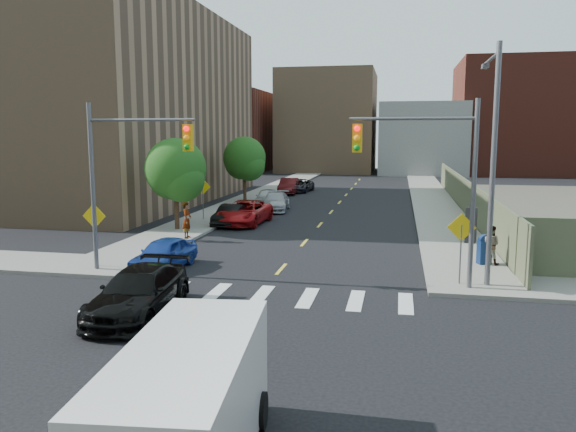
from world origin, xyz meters
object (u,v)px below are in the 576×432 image
at_px(cargo_van, 191,403).
at_px(mailbox, 484,250).
at_px(payphone, 471,225).
at_px(parked_car_red, 245,213).
at_px(parked_car_silver, 275,202).
at_px(parked_car_white, 267,197).
at_px(pedestrian_east, 490,245).
at_px(pedestrian_west, 187,220).
at_px(parked_car_black, 231,215).
at_px(black_sedan, 139,292).
at_px(parked_car_grey, 300,186).
at_px(parked_car_maroon, 289,186).
at_px(parked_car_blue, 164,254).

relative_size(cargo_van, mailbox, 4.13).
height_order(cargo_van, payphone, cargo_van).
relative_size(parked_car_red, cargo_van, 1.02).
distance_m(parked_car_silver, parked_car_white, 3.00).
height_order(parked_car_white, pedestrian_east, pedestrian_east).
bearing_deg(cargo_van, mailbox, 60.93).
height_order(cargo_van, pedestrian_west, cargo_van).
bearing_deg(parked_car_black, parked_car_red, 41.09).
distance_m(parked_car_red, parked_car_silver, 6.60).
relative_size(parked_car_silver, black_sedan, 0.92).
bearing_deg(pedestrian_west, black_sedan, -171.44).
distance_m(parked_car_black, cargo_van, 26.19).
distance_m(parked_car_black, parked_car_grey, 21.16).
bearing_deg(parked_car_maroon, parked_car_red, -90.60).
xyz_separation_m(parked_car_maroon, parked_car_grey, (0.70, 2.07, -0.12)).
bearing_deg(parked_car_black, parked_car_grey, 89.82).
bearing_deg(parked_car_black, mailbox, -29.83).
relative_size(parked_car_silver, cargo_van, 0.89).
height_order(parked_car_blue, parked_car_white, parked_car_white).
bearing_deg(mailbox, pedestrian_east, -24.48).
relative_size(parked_car_black, parked_car_silver, 0.84).
bearing_deg(parked_car_red, parked_car_white, 97.50).
bearing_deg(parked_car_black, payphone, -13.26).
height_order(parked_car_grey, pedestrian_east, pedestrian_east).
bearing_deg(payphone, parked_car_blue, -137.66).
xyz_separation_m(payphone, pedestrian_west, (-14.92, -1.60, 0.06)).
height_order(black_sedan, cargo_van, cargo_van).
bearing_deg(parked_car_blue, parked_car_black, 98.27).
relative_size(parked_car_blue, parked_car_red, 0.73).
bearing_deg(pedestrian_west, parked_car_red, -20.48).
height_order(parked_car_blue, parked_car_black, parked_car_blue).
bearing_deg(parked_car_grey, payphone, -56.57).
relative_size(parked_car_maroon, pedestrian_west, 2.31).
relative_size(payphone, pedestrian_west, 0.94).
bearing_deg(payphone, parked_car_maroon, 133.57).
bearing_deg(parked_car_red, parked_car_blue, -87.70).
relative_size(parked_car_grey, cargo_van, 0.85).
xyz_separation_m(parked_car_black, payphone, (14.09, -3.77, 0.42)).
relative_size(parked_car_maroon, parked_car_grey, 1.01).
xyz_separation_m(parked_car_silver, parked_car_white, (-1.30, 2.70, -0.00)).
height_order(parked_car_white, mailbox, mailbox).
height_order(parked_car_blue, pedestrian_west, pedestrian_west).
xyz_separation_m(parked_car_blue, parked_car_red, (0.15, 12.30, 0.08)).
bearing_deg(mailbox, black_sedan, -161.52).
relative_size(parked_car_blue, black_sedan, 0.77).
relative_size(parked_car_blue, mailbox, 3.07).
relative_size(parked_car_red, parked_car_silver, 1.15).
distance_m(black_sedan, mailbox, 14.79).
height_order(cargo_van, mailbox, cargo_van).
relative_size(parked_car_blue, parked_car_grey, 0.88).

